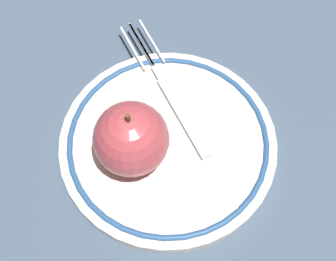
{
  "coord_description": "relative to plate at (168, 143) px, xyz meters",
  "views": [
    {
      "loc": [
        -0.08,
        -0.19,
        0.44
      ],
      "look_at": [
        -0.01,
        0.01,
        0.04
      ],
      "focal_mm": 50.0,
      "sensor_mm": 36.0,
      "label": 1
    }
  ],
  "objects": [
    {
      "name": "ground_plane",
      "position": [
        0.01,
        -0.01,
        -0.01
      ],
      "size": [
        2.0,
        2.0,
        0.0
      ],
      "primitive_type": "plane",
      "color": "#425267"
    },
    {
      "name": "plate",
      "position": [
        0.0,
        0.0,
        0.0
      ],
      "size": [
        0.22,
        0.22,
        0.02
      ],
      "color": "silver",
      "rests_on": "ground_plane"
    },
    {
      "name": "apple_red_whole",
      "position": [
        -0.04,
        -0.0,
        0.04
      ],
      "size": [
        0.07,
        0.07,
        0.08
      ],
      "color": "#B9434B",
      "rests_on": "plate"
    },
    {
      "name": "fork",
      "position": [
        0.02,
        0.06,
        0.01
      ],
      "size": [
        0.04,
        0.19,
        0.0
      ],
      "rotation": [
        0.0,
        0.0,
        1.68
      ],
      "color": "silver",
      "rests_on": "plate"
    }
  ]
}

